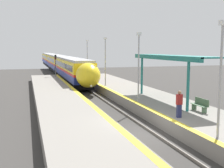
{
  "coord_description": "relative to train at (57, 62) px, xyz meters",
  "views": [
    {
      "loc": [
        -6.44,
        -15.05,
        5.12
      ],
      "look_at": [
        0.56,
        8.04,
        2.1
      ],
      "focal_mm": 45.0,
      "sensor_mm": 36.0,
      "label": 1
    }
  ],
  "objects": [
    {
      "name": "ground_plane",
      "position": [
        0.0,
        -48.65,
        -2.16
      ],
      "size": [
        120.0,
        120.0,
        0.0
      ],
      "primitive_type": "plane",
      "color": "#383533"
    },
    {
      "name": "rail_left",
      "position": [
        -0.72,
        -48.65,
        -2.09
      ],
      "size": [
        0.08,
        90.0,
        0.15
      ],
      "primitive_type": "cube",
      "color": "slate",
      "rests_on": "ground_plane"
    },
    {
      "name": "rail_right",
      "position": [
        0.72,
        -48.65,
        -2.09
      ],
      "size": [
        0.08,
        90.0,
        0.15
      ],
      "primitive_type": "cube",
      "color": "slate",
      "rests_on": "ground_plane"
    },
    {
      "name": "train",
      "position": [
        0.0,
        0.0,
        0.0
      ],
      "size": [
        2.79,
        70.51,
        3.77
      ],
      "color": "black",
      "rests_on": "ground_plane"
    },
    {
      "name": "platform_right",
      "position": [
        4.13,
        -48.65,
        -1.73
      ],
      "size": [
        5.06,
        64.0,
        0.87
      ],
      "color": "gray",
      "rests_on": "ground_plane"
    },
    {
      "name": "platform_left",
      "position": [
        -3.73,
        -48.65,
        -1.73
      ],
      "size": [
        4.26,
        64.0,
        0.87
      ],
      "color": "gray",
      "rests_on": "ground_plane"
    },
    {
      "name": "platform_bench",
      "position": [
        4.84,
        -47.38,
        -0.82
      ],
      "size": [
        0.44,
        1.59,
        0.89
      ],
      "color": "#4C6B4C",
      "rests_on": "platform_right"
    },
    {
      "name": "person_waiting",
      "position": [
        2.52,
        -48.54,
        -0.42
      ],
      "size": [
        0.36,
        0.22,
        1.69
      ],
      "color": "navy",
      "rests_on": "platform_right"
    },
    {
      "name": "railway_signal",
      "position": [
        -2.17,
        -19.24,
        0.42
      ],
      "size": [
        0.28,
        0.28,
        4.21
      ],
      "color": "#59595E",
      "rests_on": "ground_plane"
    },
    {
      "name": "lamppost_near",
      "position": [
        2.25,
        -52.63,
        1.88
      ],
      "size": [
        0.36,
        0.2,
        5.57
      ],
      "color": "#9E9EA3",
      "rests_on": "platform_right"
    },
    {
      "name": "lamppost_mid",
      "position": [
        2.25,
        -42.5,
        1.88
      ],
      "size": [
        0.36,
        0.2,
        5.57
      ],
      "color": "#9E9EA3",
      "rests_on": "platform_right"
    },
    {
      "name": "lamppost_far",
      "position": [
        2.25,
        -32.37,
        1.88
      ],
      "size": [
        0.36,
        0.2,
        5.57
      ],
      "color": "#9E9EA3",
      "rests_on": "platform_right"
    },
    {
      "name": "lamppost_farthest",
      "position": [
        2.25,
        -22.24,
        1.88
      ],
      "size": [
        0.36,
        0.2,
        5.57
      ],
      "color": "#9E9EA3",
      "rests_on": "platform_right"
    },
    {
      "name": "station_canopy",
      "position": [
        4.57,
        -43.1,
        2.2
      ],
      "size": [
        2.02,
        11.03,
        3.75
      ],
      "color": "#1E6B66",
      "rests_on": "platform_right"
    }
  ]
}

